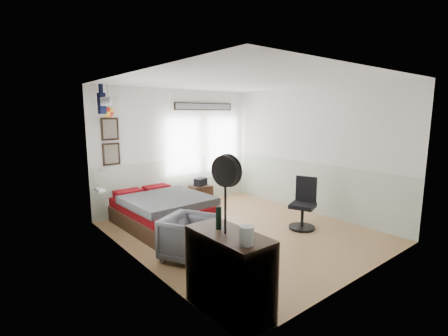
{
  "coord_description": "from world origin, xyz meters",
  "views": [
    {
      "loc": [
        -3.84,
        -4.24,
        2.15
      ],
      "look_at": [
        -0.1,
        0.4,
        1.15
      ],
      "focal_mm": 26.0,
      "sensor_mm": 36.0,
      "label": 1
    }
  ],
  "objects_px": {
    "bed": "(162,211)",
    "task_chair": "(303,208)",
    "dresser": "(229,273)",
    "nightstand": "(201,195)",
    "armchair": "(189,238)"
  },
  "relations": [
    {
      "from": "dresser",
      "to": "armchair",
      "type": "relative_size",
      "value": 1.37
    },
    {
      "from": "dresser",
      "to": "armchair",
      "type": "xyz_separation_m",
      "value": [
        0.37,
        1.37,
        -0.12
      ]
    },
    {
      "from": "bed",
      "to": "dresser",
      "type": "distance_m",
      "value": 3.0
    },
    {
      "from": "bed",
      "to": "dresser",
      "type": "relative_size",
      "value": 1.98
    },
    {
      "from": "bed",
      "to": "task_chair",
      "type": "relative_size",
      "value": 2.03
    },
    {
      "from": "dresser",
      "to": "task_chair",
      "type": "relative_size",
      "value": 1.02
    },
    {
      "from": "dresser",
      "to": "armchair",
      "type": "bearing_deg",
      "value": 74.73
    },
    {
      "from": "bed",
      "to": "task_chair",
      "type": "bearing_deg",
      "value": -42.77
    },
    {
      "from": "armchair",
      "to": "task_chair",
      "type": "height_order",
      "value": "task_chair"
    },
    {
      "from": "bed",
      "to": "armchair",
      "type": "xyz_separation_m",
      "value": [
        -0.37,
        -1.53,
        0.03
      ]
    },
    {
      "from": "dresser",
      "to": "armchair",
      "type": "height_order",
      "value": "dresser"
    },
    {
      "from": "armchair",
      "to": "nightstand",
      "type": "relative_size",
      "value": 1.54
    },
    {
      "from": "dresser",
      "to": "nightstand",
      "type": "relative_size",
      "value": 2.11
    },
    {
      "from": "dresser",
      "to": "task_chair",
      "type": "xyz_separation_m",
      "value": [
        2.78,
        1.14,
        -0.05
      ]
    },
    {
      "from": "task_chair",
      "to": "dresser",
      "type": "bearing_deg",
      "value": -179.31
    }
  ]
}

